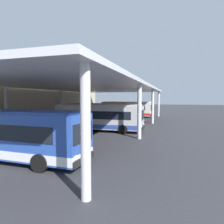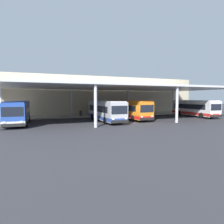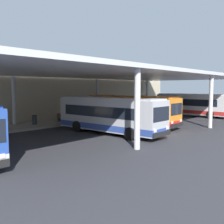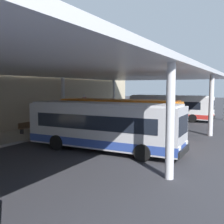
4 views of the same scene
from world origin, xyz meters
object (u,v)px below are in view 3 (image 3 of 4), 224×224
bench_waiting (64,117)px  bus_second_bay (109,115)px  banner_sign (113,103)px  bus_middle_bay (131,110)px  bus_far_bay (192,104)px  trash_bin (35,120)px

bench_waiting → bus_second_bay: bearing=-102.6°
bus_second_bay → banner_sign: size_ratio=3.30×
bus_middle_bay → bus_far_bay: 13.74m
bench_waiting → banner_sign: 7.79m
trash_bin → banner_sign: size_ratio=0.31×
trash_bin → banner_sign: banner_sign is taller
banner_sign → bus_second_bay: bearing=-140.1°
bench_waiting → banner_sign: bearing=-6.6°
bench_waiting → trash_bin: size_ratio=1.84×
bench_waiting → banner_sign: size_ratio=0.56×
bus_second_bay → bus_far_bay: bearing=2.9°
bus_middle_bay → trash_bin: (-6.77, 7.47, -0.98)m
bus_middle_bay → bench_waiting: size_ratio=5.90×
bus_far_bay → banner_sign: size_ratio=3.33×
bench_waiting → trash_bin: 3.91m
bus_far_bay → bench_waiting: 18.45m
bus_far_bay → banner_sign: bearing=141.5°
bench_waiting → bus_far_bay: bearing=-25.8°
bus_far_bay → bench_waiting: (-16.59, 8.01, -0.99)m
trash_bin → bus_second_bay: bearing=-77.9°
trash_bin → bus_middle_bay: bearing=-47.8°
bus_far_bay → bench_waiting: size_ratio=5.91×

